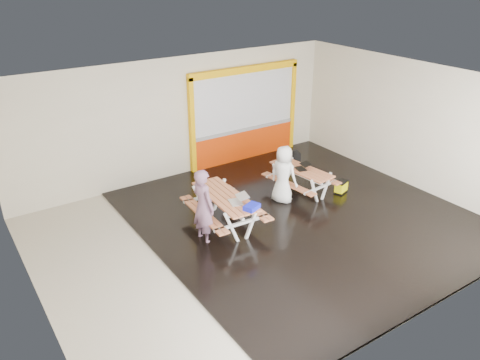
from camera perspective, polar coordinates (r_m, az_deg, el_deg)
room at (r=10.72m, az=2.67°, el=1.95°), size 10.02×8.02×3.52m
deck at (r=12.19m, az=7.27°, el=-4.27°), size 7.50×7.98×0.05m
kiosk at (r=15.04m, az=0.56°, el=7.55°), size 3.88×0.16×3.00m
picnic_table_left at (r=11.40m, az=-1.81°, el=-2.74°), size 1.54×2.17×0.84m
picnic_table_right at (r=13.16m, az=7.28°, el=0.66°), size 1.46×1.98×0.74m
person_left at (r=10.76m, az=-4.38°, el=-3.16°), size 0.50×0.70×1.79m
person_right at (r=12.57m, az=5.19°, el=0.62°), size 0.73×0.89×1.58m
laptop_left at (r=10.97m, az=-0.24°, el=-2.39°), size 0.50×0.47×0.18m
laptop_right at (r=13.07m, az=7.43°, el=1.53°), size 0.44×0.40×0.16m
blue_pouch at (r=10.69m, az=1.41°, el=-3.23°), size 0.42×0.36×0.10m
toolbox at (r=13.57m, az=5.20°, el=2.66°), size 0.34×0.20×0.19m
backpack at (r=13.93m, az=6.59°, el=2.56°), size 0.28×0.19×0.46m
dark_case at (r=12.92m, az=4.98°, el=-1.89°), size 0.44×0.37×0.14m
fluke_bag at (r=13.46m, az=11.93°, el=-0.82°), size 0.44×0.36×0.33m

